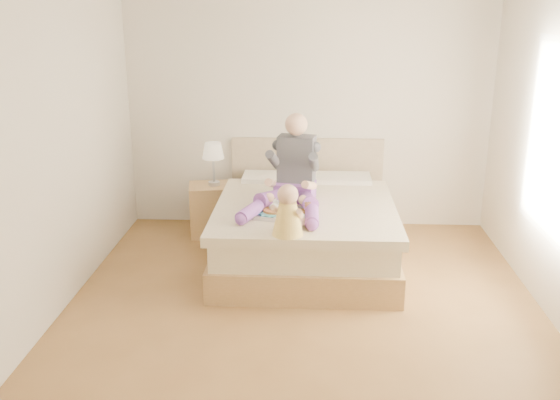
{
  "coord_description": "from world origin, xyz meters",
  "views": [
    {
      "loc": [
        0.06,
        -4.75,
        2.46
      ],
      "look_at": [
        -0.23,
        0.61,
        0.74
      ],
      "focal_mm": 40.0,
      "sensor_mm": 36.0,
      "label": 1
    }
  ],
  "objects_px": {
    "nightstand": "(211,209)",
    "tray": "(284,212)",
    "bed": "(305,227)",
    "baby": "(288,214)",
    "adult": "(293,178)"
  },
  "relations": [
    {
      "from": "adult",
      "to": "tray",
      "type": "distance_m",
      "value": 0.42
    },
    {
      "from": "adult",
      "to": "tray",
      "type": "bearing_deg",
      "value": -90.02
    },
    {
      "from": "bed",
      "to": "baby",
      "type": "distance_m",
      "value": 1.1
    },
    {
      "from": "tray",
      "to": "baby",
      "type": "xyz_separation_m",
      "value": [
        0.05,
        -0.47,
        0.14
      ]
    },
    {
      "from": "bed",
      "to": "nightstand",
      "type": "xyz_separation_m",
      "value": [
        -1.04,
        0.59,
        -0.04
      ]
    },
    {
      "from": "bed",
      "to": "baby",
      "type": "height_order",
      "value": "baby"
    },
    {
      "from": "bed",
      "to": "nightstand",
      "type": "distance_m",
      "value": 1.2
    },
    {
      "from": "nightstand",
      "to": "baby",
      "type": "height_order",
      "value": "baby"
    },
    {
      "from": "adult",
      "to": "baby",
      "type": "height_order",
      "value": "adult"
    },
    {
      "from": "bed",
      "to": "nightstand",
      "type": "relative_size",
      "value": 3.9
    },
    {
      "from": "tray",
      "to": "baby",
      "type": "bearing_deg",
      "value": -69.76
    },
    {
      "from": "nightstand",
      "to": "adult",
      "type": "xyz_separation_m",
      "value": [
        0.92,
        -0.76,
        0.59
      ]
    },
    {
      "from": "nightstand",
      "to": "adult",
      "type": "relative_size",
      "value": 0.51
    },
    {
      "from": "adult",
      "to": "baby",
      "type": "bearing_deg",
      "value": -80.68
    },
    {
      "from": "nightstand",
      "to": "tray",
      "type": "height_order",
      "value": "tray"
    }
  ]
}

